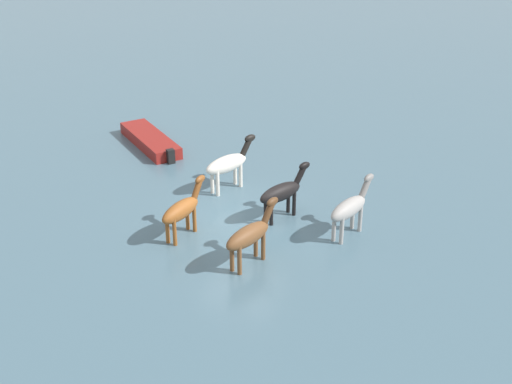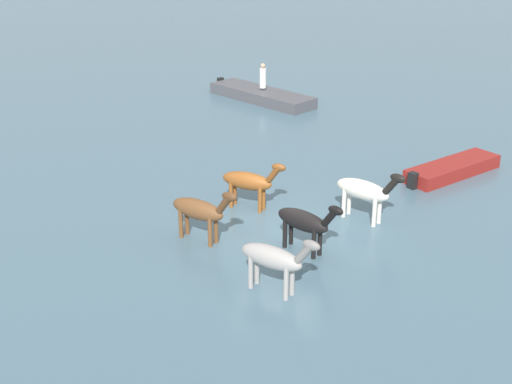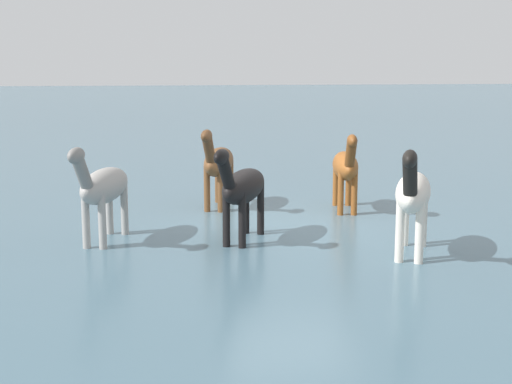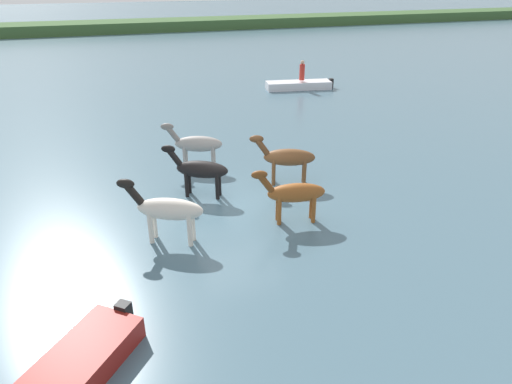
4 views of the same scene
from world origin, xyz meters
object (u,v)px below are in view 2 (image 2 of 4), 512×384
object	(u,v)px
horse_gray_outer	(274,258)
boat_skiff_near	(452,171)
horse_dark_mare	(200,210)
horse_chestnut_trailing	(365,191)
horse_dun_straggler	(305,222)
horse_lead	(249,181)
person_boatman_standing	(263,77)
boat_tender_starboard	(262,97)

from	to	relation	value
horse_gray_outer	boat_skiff_near	xyz separation A→B (m)	(-4.49, -9.30, -0.79)
horse_gray_outer	horse_dark_mare	bearing A→B (deg)	159.19
horse_chestnut_trailing	horse_gray_outer	bearing A→B (deg)	-83.92
horse_dun_straggler	boat_skiff_near	world-z (taller)	horse_dun_straggler
horse_lead	horse_dun_straggler	bearing A→B (deg)	-37.44
horse_dun_straggler	person_boatman_standing	distance (m)	15.87
horse_gray_outer	person_boatman_standing	bearing A→B (deg)	124.12
horse_lead	boat_skiff_near	xyz separation A→B (m)	(-6.30, -4.47, -0.76)
boat_tender_starboard	person_boatman_standing	distance (m)	0.99
horse_chestnut_trailing	horse_lead	bearing A→B (deg)	-154.54
horse_dun_straggler	person_boatman_standing	world-z (taller)	person_boatman_standing
boat_tender_starboard	horse_lead	bearing A→B (deg)	-47.24
boat_skiff_near	person_boatman_standing	xyz separation A→B (m)	(8.73, -8.20, 1.01)
horse_dark_mare	boat_tender_starboard	bearing A→B (deg)	116.37
horse_gray_outer	horse_dun_straggler	xyz separation A→B (m)	(-0.38, -2.31, -0.02)
boat_skiff_near	person_boatman_standing	bearing A→B (deg)	86.74
horse_dark_mare	horse_dun_straggler	size ratio (longest dim) A/B	1.07
horse_dark_mare	boat_skiff_near	bearing A→B (deg)	64.55
horse_chestnut_trailing	horse_dun_straggler	size ratio (longest dim) A/B	1.07
horse_gray_outer	boat_skiff_near	size ratio (longest dim) A/B	0.58
horse_dark_mare	horse_lead	distance (m)	2.65
horse_chestnut_trailing	person_boatman_standing	bearing A→B (deg)	141.99
person_boatman_standing	boat_skiff_near	bearing A→B (deg)	136.82
horse_dun_straggler	horse_lead	bearing A→B (deg)	159.41
horse_dark_mare	boat_tender_starboard	size ratio (longest dim) A/B	0.39
horse_lead	person_boatman_standing	bearing A→B (deg)	112.53
horse_gray_outer	person_boatman_standing	world-z (taller)	person_boatman_standing
horse_dun_straggler	person_boatman_standing	xyz separation A→B (m)	(4.62, -15.19, 0.24)
horse_dun_straggler	boat_tender_starboard	distance (m)	15.84
horse_lead	boat_tender_starboard	distance (m)	12.86
horse_dun_straggler	boat_tender_starboard	xyz separation A→B (m)	(4.67, -15.12, -0.74)
horse_gray_outer	horse_lead	size ratio (longest dim) A/B	1.01
horse_dark_mare	horse_gray_outer	distance (m)	3.50
horse_chestnut_trailing	boat_skiff_near	size ratio (longest dim) A/B	0.59
boat_tender_starboard	person_boatman_standing	world-z (taller)	person_boatman_standing
horse_dun_straggler	person_boatman_standing	bearing A→B (deg)	135.41
horse_chestnut_trailing	boat_tender_starboard	size ratio (longest dim) A/B	0.39
person_boatman_standing	boat_tender_starboard	bearing A→B (deg)	53.03
boat_skiff_near	person_boatman_standing	distance (m)	12.02
boat_tender_starboard	boat_skiff_near	world-z (taller)	boat_tender_starboard
boat_skiff_near	horse_chestnut_trailing	bearing A→B (deg)	-170.86
horse_dark_mare	person_boatman_standing	size ratio (longest dim) A/B	1.86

